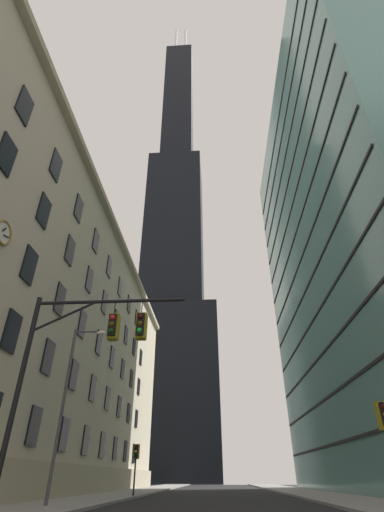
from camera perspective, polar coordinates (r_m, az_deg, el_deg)
station_building at (r=42.07m, az=-24.44°, el=-12.17°), size 16.97×61.58×26.42m
dark_skyscraper at (r=121.87m, az=-2.84°, el=-1.67°), size 27.31×27.31×209.18m
glass_office_midrise at (r=51.20m, az=26.69°, el=2.79°), size 19.46×44.57×54.37m
traffic_signal_mast at (r=15.14m, az=-16.13°, el=-13.96°), size 6.31×0.63×7.65m
traffic_light_far_left at (r=33.04m, az=-8.70°, el=-28.26°), size 0.40×0.63×3.45m
street_lamppost at (r=23.02m, az=-18.66°, el=-19.69°), size 2.00×0.32×8.97m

